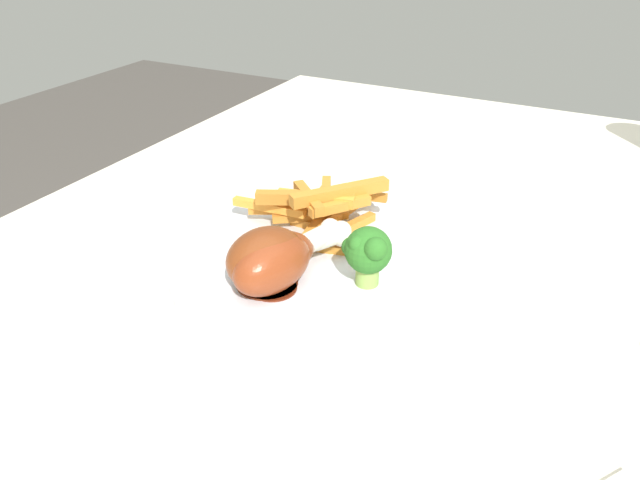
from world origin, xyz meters
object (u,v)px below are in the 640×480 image
(dining_table, at_px, (344,365))
(chicken_drumstick_far, at_px, (277,263))
(chicken_drumstick_near, at_px, (269,257))
(broccoli_floret_front, at_px, (368,250))
(carrot_fries_pile, at_px, (320,208))
(dinner_plate, at_px, (320,264))
(chicken_drumstick_extra, at_px, (278,256))

(dining_table, distance_m, chicken_drumstick_far, 0.16)
(dining_table, height_order, chicken_drumstick_near, chicken_drumstick_near)
(broccoli_floret_front, xyz_separation_m, carrot_fries_pile, (-0.07, -0.08, -0.01))
(dinner_plate, height_order, chicken_drumstick_far, chicken_drumstick_far)
(broccoli_floret_front, relative_size, chicken_drumstick_extra, 0.46)
(dining_table, xyz_separation_m, chicken_drumstick_near, (0.06, -0.05, 0.14))
(dinner_plate, relative_size, broccoli_floret_front, 5.26)
(chicken_drumstick_extra, bearing_deg, chicken_drumstick_near, -9.73)
(dining_table, relative_size, chicken_drumstick_far, 8.76)
(dinner_plate, xyz_separation_m, chicken_drumstick_far, (0.06, -0.01, 0.03))
(carrot_fries_pile, xyz_separation_m, chicken_drumstick_extra, (0.10, 0.01, -0.00))
(carrot_fries_pile, relative_size, chicken_drumstick_extra, 1.40)
(chicken_drumstick_near, bearing_deg, chicken_drumstick_extra, 170.27)
(broccoli_floret_front, bearing_deg, dining_table, -126.63)
(dining_table, distance_m, carrot_fries_pile, 0.16)
(dinner_plate, height_order, chicken_drumstick_near, chicken_drumstick_near)
(dinner_plate, bearing_deg, carrot_fries_pile, -152.46)
(dinner_plate, distance_m, chicken_drumstick_near, 0.07)
(dining_table, bearing_deg, chicken_drumstick_extra, -43.43)
(broccoli_floret_front, bearing_deg, chicken_drumstick_near, -64.00)
(dining_table, height_order, chicken_drumstick_extra, chicken_drumstick_extra)
(carrot_fries_pile, bearing_deg, chicken_drumstick_far, 8.41)
(broccoli_floret_front, xyz_separation_m, chicken_drumstick_far, (0.04, -0.07, -0.01))
(carrot_fries_pile, relative_size, chicken_drumstick_near, 1.27)
(broccoli_floret_front, distance_m, carrot_fries_pile, 0.11)
(dinner_plate, relative_size, chicken_drumstick_far, 2.05)
(dinner_plate, xyz_separation_m, carrot_fries_pile, (-0.05, -0.03, 0.03))
(carrot_fries_pile, distance_m, chicken_drumstick_near, 0.11)
(dinner_plate, distance_m, broccoli_floret_front, 0.07)
(chicken_drumstick_near, relative_size, chicken_drumstick_extra, 1.11)
(broccoli_floret_front, relative_size, carrot_fries_pile, 0.33)
(dining_table, distance_m, dinner_plate, 0.12)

